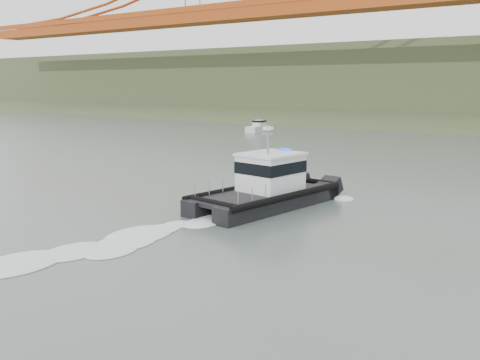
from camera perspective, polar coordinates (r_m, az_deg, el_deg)
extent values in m
plane|color=#51605A|center=(27.15, -8.46, -6.95)|extent=(400.00, 400.00, 0.00)
cube|color=black|center=(36.06, 1.08, -1.87)|extent=(2.93, 11.24, 1.22)
cube|color=black|center=(34.32, 4.48, -2.52)|extent=(2.93, 11.24, 1.22)
cube|color=black|center=(34.69, 2.20, -1.53)|extent=(5.42, 10.13, 0.25)
cube|color=white|center=(35.22, 3.29, 0.77)|extent=(3.54, 4.06, 2.34)
cube|color=black|center=(35.15, 3.30, 1.45)|extent=(3.61, 4.13, 0.76)
cube|color=white|center=(35.04, 3.32, 2.79)|extent=(3.78, 4.29, 0.16)
cylinder|color=gray|center=(34.71, 3.01, 4.10)|extent=(0.16, 0.16, 1.83)
cylinder|color=white|center=(34.63, 3.02, 5.52)|extent=(0.71, 0.71, 0.18)
cube|color=silver|center=(91.01, 1.92, 5.44)|extent=(2.43, 5.85, 1.14)
cube|color=silver|center=(91.36, 2.06, 6.06)|extent=(1.73, 2.41, 1.14)
cube|color=black|center=(91.33, 2.06, 6.29)|extent=(1.78, 2.46, 0.33)
cylinder|color=gray|center=(90.87, 1.93, 6.70)|extent=(0.08, 0.08, 1.14)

